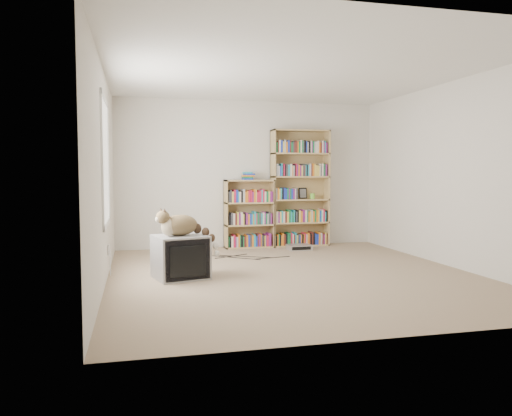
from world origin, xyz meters
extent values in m
cube|color=#9F866B|center=(0.00, 0.00, 0.00)|extent=(4.50, 5.00, 0.01)
cube|color=silver|center=(0.00, 2.50, 1.25)|extent=(4.50, 0.02, 2.50)
cube|color=silver|center=(0.00, -2.50, 1.25)|extent=(4.50, 0.02, 2.50)
cube|color=silver|center=(-2.25, 0.00, 1.25)|extent=(0.02, 5.00, 2.50)
cube|color=silver|center=(2.25, 0.00, 1.25)|extent=(0.02, 5.00, 2.50)
cube|color=white|center=(0.00, 0.00, 2.50)|extent=(4.50, 5.00, 0.02)
cube|color=white|center=(-2.24, 0.20, 1.40)|extent=(0.02, 1.22, 1.52)
cube|color=gray|center=(-1.39, 0.10, 0.26)|extent=(0.71, 0.67, 0.52)
cube|color=black|center=(-1.32, -0.14, 0.26)|extent=(0.54, 0.16, 0.48)
cube|color=black|center=(-1.32, -0.16, 0.25)|extent=(0.43, 0.12, 0.36)
cube|color=black|center=(-1.42, 0.22, 0.25)|extent=(0.42, 0.37, 0.31)
ellipsoid|color=#3B2A18|center=(-1.39, 0.11, 0.64)|extent=(0.55, 0.46, 0.25)
ellipsoid|color=#3B2A18|center=(-1.28, 0.15, 0.63)|extent=(0.28, 0.29, 0.19)
ellipsoid|color=tan|center=(-1.53, 0.03, 0.63)|extent=(0.24, 0.24, 0.21)
ellipsoid|color=#3B2A18|center=(-1.59, 0.01, 0.75)|extent=(0.21, 0.21, 0.16)
sphere|color=beige|center=(-1.65, -0.02, 0.73)|extent=(0.08, 0.08, 0.06)
cone|color=black|center=(-1.58, -0.02, 0.83)|extent=(0.08, 0.09, 0.08)
cone|color=black|center=(-1.61, 0.06, 0.83)|extent=(0.08, 0.09, 0.08)
cube|color=tan|center=(0.39, 2.34, 1.01)|extent=(0.03, 0.30, 2.01)
cube|color=tan|center=(1.37, 2.34, 1.01)|extent=(0.02, 0.30, 2.01)
cube|color=tan|center=(0.88, 2.48, 1.01)|extent=(1.01, 0.03, 2.01)
cube|color=tan|center=(0.88, 2.34, 2.00)|extent=(1.01, 0.30, 0.02)
cube|color=tan|center=(0.88, 2.34, 0.01)|extent=(1.01, 0.30, 0.03)
cube|color=tan|center=(0.88, 2.34, 0.41)|extent=(1.01, 0.30, 0.03)
cube|color=tan|center=(0.88, 2.34, 0.81)|extent=(1.01, 0.30, 0.02)
cube|color=tan|center=(0.88, 2.34, 1.20)|extent=(1.01, 0.30, 0.02)
cube|color=tan|center=(0.88, 2.34, 1.60)|extent=(1.01, 0.30, 0.02)
cube|color=#C2193C|center=(0.88, 2.34, 0.12)|extent=(0.93, 0.24, 0.19)
cube|color=#1B33B3|center=(0.88, 2.34, 0.52)|extent=(0.93, 0.24, 0.19)
cube|color=#126936|center=(0.88, 2.34, 0.91)|extent=(0.93, 0.24, 0.19)
cube|color=beige|center=(0.88, 2.34, 1.31)|extent=(0.93, 0.24, 0.19)
cube|color=black|center=(0.88, 2.34, 1.71)|extent=(0.93, 0.24, 0.19)
cube|color=tan|center=(-0.44, 2.34, 0.58)|extent=(0.03, 0.30, 1.16)
cube|color=tan|center=(0.38, 2.34, 0.58)|extent=(0.03, 0.30, 1.16)
cube|color=tan|center=(-0.03, 2.48, 0.58)|extent=(0.84, 0.03, 1.16)
cube|color=tan|center=(-0.03, 2.34, 1.14)|extent=(0.84, 0.30, 0.02)
cube|color=tan|center=(-0.03, 2.34, 0.01)|extent=(0.84, 0.30, 0.03)
cube|color=tan|center=(-0.03, 2.34, 0.39)|extent=(0.84, 0.30, 0.03)
cube|color=tan|center=(-0.03, 2.34, 0.77)|extent=(0.84, 0.30, 0.02)
cube|color=#C2193C|center=(-0.03, 2.34, 0.12)|extent=(0.76, 0.24, 0.19)
cube|color=#1B33B3|center=(-0.03, 2.34, 0.50)|extent=(0.76, 0.24, 0.19)
cube|color=#126936|center=(-0.03, 2.34, 0.87)|extent=(0.76, 0.24, 0.19)
cube|color=#C2193C|center=(-0.04, 2.36, 1.22)|extent=(0.19, 0.25, 0.13)
cylinder|color=#76CC3A|center=(1.10, 2.34, 0.87)|extent=(0.09, 0.09, 0.09)
cube|color=black|center=(0.96, 2.44, 0.92)|extent=(0.14, 0.05, 0.19)
cube|color=#B5B5BA|center=(0.72, 1.89, 0.04)|extent=(0.40, 0.29, 0.09)
cube|color=silver|center=(-2.24, 0.45, 0.32)|extent=(0.01, 0.08, 0.13)
camera|label=1|loc=(-1.89, -5.91, 1.27)|focal=35.00mm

